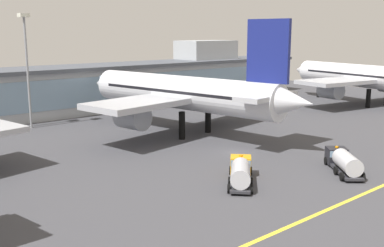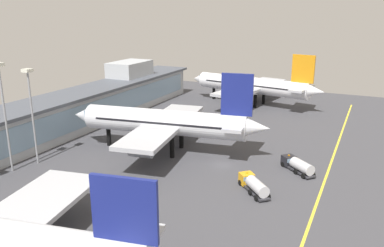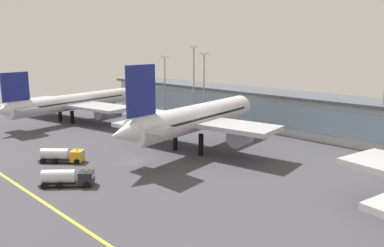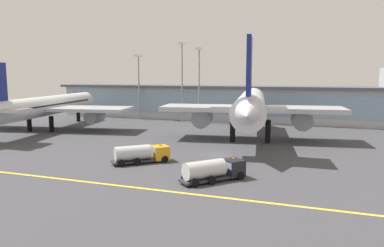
{
  "view_description": "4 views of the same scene",
  "coord_description": "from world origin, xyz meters",
  "px_view_note": "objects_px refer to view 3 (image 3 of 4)",
  "views": [
    {
      "loc": [
        -48.75,
        -46.59,
        18.04
      ],
      "look_at": [
        -4.23,
        5.49,
        4.28
      ],
      "focal_mm": 42.52,
      "sensor_mm": 36.0,
      "label": 1
    },
    {
      "loc": [
        -77.35,
        -29.02,
        33.84
      ],
      "look_at": [
        8.44,
        11.49,
        6.09
      ],
      "focal_mm": 36.87,
      "sensor_mm": 36.0,
      "label": 2
    },
    {
      "loc": [
        63.2,
        -44.71,
        23.59
      ],
      "look_at": [
        2.78,
        14.47,
        6.43
      ],
      "focal_mm": 36.3,
      "sensor_mm": 36.0,
      "label": 3
    },
    {
      "loc": [
        16.56,
        -60.84,
        13.89
      ],
      "look_at": [
        -9.74,
        12.98,
        3.4
      ],
      "focal_mm": 34.08,
      "sensor_mm": 36.0,
      "label": 4
    }
  ],
  "objects_px": {
    "airliner_near_right": "(196,118)",
    "fuel_tanker_truck": "(69,177)",
    "airliner_near_left": "(73,102)",
    "apron_light_mast_east": "(204,77)",
    "apron_light_mast_centre": "(194,72)",
    "service_truck_far": "(63,155)",
    "apron_light_mast_west": "(165,75)"
  },
  "relations": [
    {
      "from": "airliner_near_right",
      "to": "fuel_tanker_truck",
      "type": "xyz_separation_m",
      "value": [
        1.23,
        -31.68,
        -5.84
      ]
    },
    {
      "from": "airliner_near_right",
      "to": "fuel_tanker_truck",
      "type": "relative_size",
      "value": 5.95
    },
    {
      "from": "airliner_near_left",
      "to": "apron_light_mast_east",
      "type": "bearing_deg",
      "value": -61.7
    },
    {
      "from": "apron_light_mast_centre",
      "to": "airliner_near_left",
      "type": "bearing_deg",
      "value": -133.98
    },
    {
      "from": "service_truck_far",
      "to": "apron_light_mast_east",
      "type": "xyz_separation_m",
      "value": [
        -6.87,
        48.65,
        12.76
      ]
    },
    {
      "from": "airliner_near_left",
      "to": "apron_light_mast_centre",
      "type": "xyz_separation_m",
      "value": [
        26.17,
        27.13,
        9.35
      ]
    },
    {
      "from": "airliner_near_left",
      "to": "fuel_tanker_truck",
      "type": "xyz_separation_m",
      "value": [
        52.36,
        -28.63,
        -4.46
      ]
    },
    {
      "from": "fuel_tanker_truck",
      "to": "airliner_near_right",
      "type": "bearing_deg",
      "value": 43.38
    },
    {
      "from": "service_truck_far",
      "to": "apron_light_mast_east",
      "type": "height_order",
      "value": "apron_light_mast_east"
    },
    {
      "from": "apron_light_mast_centre",
      "to": "apron_light_mast_east",
      "type": "distance_m",
      "value": 6.05
    },
    {
      "from": "fuel_tanker_truck",
      "to": "apron_light_mast_west",
      "type": "xyz_separation_m",
      "value": [
        -40.94,
        56.56,
        11.97
      ]
    },
    {
      "from": "airliner_near_left",
      "to": "apron_light_mast_east",
      "type": "xyz_separation_m",
      "value": [
        31.96,
        25.68,
        8.3
      ]
    },
    {
      "from": "airliner_near_right",
      "to": "apron_light_mast_west",
      "type": "relative_size",
      "value": 2.49
    },
    {
      "from": "apron_light_mast_east",
      "to": "airliner_near_right",
      "type": "bearing_deg",
      "value": -49.73
    },
    {
      "from": "apron_light_mast_west",
      "to": "apron_light_mast_centre",
      "type": "xyz_separation_m",
      "value": [
        14.76,
        -0.81,
        1.84
      ]
    },
    {
      "from": "apron_light_mast_west",
      "to": "apron_light_mast_east",
      "type": "relative_size",
      "value": 0.93
    },
    {
      "from": "service_truck_far",
      "to": "apron_light_mast_east",
      "type": "relative_size",
      "value": 0.38
    },
    {
      "from": "service_truck_far",
      "to": "apron_light_mast_west",
      "type": "relative_size",
      "value": 0.41
    },
    {
      "from": "service_truck_far",
      "to": "airliner_near_right",
      "type": "bearing_deg",
      "value": 21.57
    },
    {
      "from": "fuel_tanker_truck",
      "to": "service_truck_far",
      "type": "distance_m",
      "value": 14.66
    },
    {
      "from": "airliner_near_right",
      "to": "apron_light_mast_centre",
      "type": "height_order",
      "value": "apron_light_mast_centre"
    },
    {
      "from": "service_truck_far",
      "to": "apron_light_mast_east",
      "type": "distance_m",
      "value": 50.76
    },
    {
      "from": "airliner_near_right",
      "to": "service_truck_far",
      "type": "height_order",
      "value": "airliner_near_right"
    },
    {
      "from": "airliner_near_left",
      "to": "apron_light_mast_west",
      "type": "distance_m",
      "value": 31.1
    },
    {
      "from": "fuel_tanker_truck",
      "to": "apron_light_mast_east",
      "type": "height_order",
      "value": "apron_light_mast_east"
    },
    {
      "from": "airliner_near_right",
      "to": "service_truck_far",
      "type": "relative_size",
      "value": 6.06
    },
    {
      "from": "apron_light_mast_west",
      "to": "apron_light_mast_east",
      "type": "bearing_deg",
      "value": -6.26
    },
    {
      "from": "fuel_tanker_truck",
      "to": "apron_light_mast_centre",
      "type": "bearing_deg",
      "value": 66.32
    },
    {
      "from": "airliner_near_right",
      "to": "fuel_tanker_truck",
      "type": "distance_m",
      "value": 32.23
    },
    {
      "from": "apron_light_mast_west",
      "to": "apron_light_mast_centre",
      "type": "height_order",
      "value": "apron_light_mast_centre"
    },
    {
      "from": "fuel_tanker_truck",
      "to": "apron_light_mast_centre",
      "type": "height_order",
      "value": "apron_light_mast_centre"
    },
    {
      "from": "airliner_near_left",
      "to": "service_truck_far",
      "type": "bearing_deg",
      "value": -131.09
    }
  ]
}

